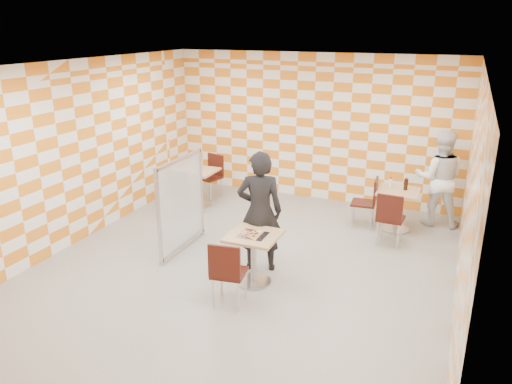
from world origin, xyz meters
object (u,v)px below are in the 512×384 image
main_table (254,250)px  man_dark (260,212)px  man_white (439,178)px  chair_empty_near (178,189)px  second_table (397,203)px  chair_main_front (227,270)px  chair_second_side (369,199)px  empty_table (199,182)px  soda_bottle (406,184)px  chair_second_front (390,215)px  partition (181,204)px  chair_empty_far (213,173)px  sport_bottle (390,183)px

main_table → man_dark: size_ratio=0.41×
man_white → main_table: bearing=50.7°
main_table → chair_empty_near: size_ratio=0.81×
second_table → chair_main_front: chair_main_front is taller
man_white → chair_second_side: bearing=23.5°
empty_table → chair_empty_near: (-0.06, -0.68, 0.04)m
soda_bottle → chair_second_front: bearing=-98.9°
chair_empty_near → man_white: size_ratio=0.52×
second_table → empty_table: same height
main_table → second_table: same height
chair_empty_near → partition: partition is taller
empty_table → partition: (0.76, -1.92, 0.28)m
chair_main_front → chair_second_side: 3.63m
chair_main_front → chair_empty_far: 4.41m
chair_empty_far → sport_bottle: sport_bottle is taller
second_table → chair_empty_near: 4.04m
soda_bottle → man_dark: bearing=-127.1°
partition → empty_table: bearing=111.5°
second_table → soda_bottle: soda_bottle is taller
main_table → sport_bottle: bearing=63.5°
chair_empty_far → second_table: bearing=-4.9°
empty_table → chair_second_side: size_ratio=0.81×
chair_empty_far → man_dark: man_dark is taller
chair_second_front → man_white: size_ratio=0.52×
sport_bottle → soda_bottle: size_ratio=0.87×
chair_second_side → partition: size_ratio=0.60×
main_table → sport_bottle: size_ratio=3.75×
second_table → chair_second_side: size_ratio=0.81×
sport_bottle → empty_table: bearing=-174.6°
chair_empty_near → sport_bottle: sport_bottle is taller
second_table → sport_bottle: sport_bottle is taller
second_table → man_dark: bearing=-126.4°
chair_main_front → man_white: size_ratio=0.52×
empty_table → man_white: man_white is taller
chair_second_front → chair_empty_near: same height
chair_main_front → chair_second_front: (1.64, 2.76, 0.00)m
chair_empty_far → soda_bottle: (3.96, -0.26, 0.31)m
chair_empty_far → empty_table: bearing=-91.4°
chair_main_front → sport_bottle: sport_bottle is taller
man_white → sport_bottle: size_ratio=8.86×
man_dark → empty_table: bearing=-63.2°
empty_table → soda_bottle: soda_bottle is taller
chair_second_side → main_table: bearing=-112.2°
main_table → empty_table: same height
chair_main_front → man_white: (2.29, 4.06, 0.34)m
main_table → partition: partition is taller
chair_second_front → chair_empty_far: size_ratio=1.00×
man_dark → soda_bottle: man_dark is taller
sport_bottle → soda_bottle: 0.27m
second_table → chair_second_side: (-0.49, -0.06, 0.04)m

